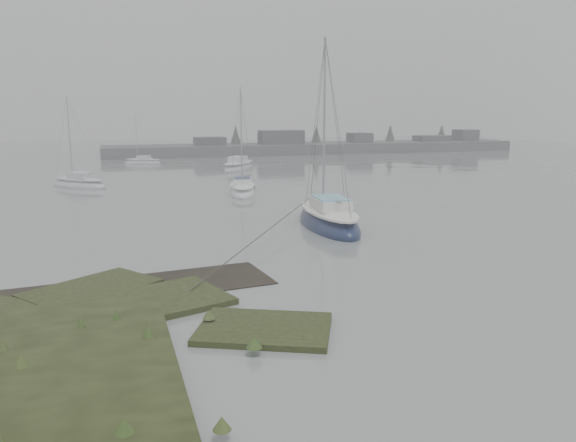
# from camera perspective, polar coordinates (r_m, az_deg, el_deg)

# --- Properties ---
(ground) EXTENTS (160.00, 160.00, 0.00)m
(ground) POSITION_cam_1_polar(r_m,az_deg,el_deg) (44.76, -13.56, 3.26)
(ground) COLOR slate
(ground) RESTS_ON ground
(far_shoreline) EXTENTS (60.00, 8.00, 4.15)m
(far_shoreline) POSITION_cam_1_polar(r_m,az_deg,el_deg) (82.05, 3.72, 7.54)
(far_shoreline) COLOR #4C4F51
(far_shoreline) RESTS_ON ground
(sailboat_main) EXTENTS (2.97, 7.43, 10.25)m
(sailboat_main) POSITION_cam_1_polar(r_m,az_deg,el_deg) (28.86, 4.13, 0.02)
(sailboat_main) COLOR #131D3B
(sailboat_main) RESTS_ON ground
(sailboat_white) EXTENTS (2.96, 5.84, 7.88)m
(sailboat_white) POSITION_cam_1_polar(r_m,az_deg,el_deg) (40.60, -4.67, 3.11)
(sailboat_white) COLOR silver
(sailboat_white) RESTS_ON ground
(sailboat_far_a) EXTENTS (5.01, 5.09, 7.59)m
(sailboat_far_a) POSITION_cam_1_polar(r_m,az_deg,el_deg) (47.14, -20.44, 3.54)
(sailboat_far_a) COLOR silver
(sailboat_far_a) RESTS_ON ground
(sailboat_far_b) EXTENTS (5.31, 6.50, 9.05)m
(sailboat_far_b) POSITION_cam_1_polar(r_m,az_deg,el_deg) (57.48, -5.01, 5.46)
(sailboat_far_b) COLOR #9FA4A7
(sailboat_far_b) RESTS_ON ground
(sailboat_far_c) EXTENTS (4.47, 3.08, 6.03)m
(sailboat_far_c) POSITION_cam_1_polar(r_m,az_deg,el_deg) (66.22, -14.57, 5.80)
(sailboat_far_c) COLOR silver
(sailboat_far_c) RESTS_ON ground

